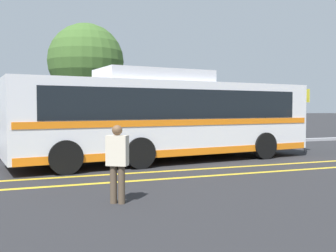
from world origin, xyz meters
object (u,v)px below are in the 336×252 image
Objects in this scene: bus_stop_sign at (305,112)px; tree_0 at (86,62)px; transit_bus at (168,116)px; pedestrian_0 at (117,159)px; parked_car_2 at (168,135)px; parked_car_1 at (21,139)px.

tree_0 is at bearing -147.89° from bus_stop_sign.
tree_0 is (-7.75, 9.44, 2.87)m from bus_stop_sign.
transit_bus is 6.52m from pedestrian_0.
transit_bus is 6.37m from bus_stop_sign.
transit_bus reaches higher than parked_car_2.
tree_0 is (-1.39, 9.70, 2.97)m from transit_bus.
parked_car_1 is 2.70× the size of pedestrian_0.
transit_bus reaches higher than parked_car_1.
pedestrian_0 is (1.77, -8.87, 0.20)m from parked_car_1.
tree_0 is at bearing 116.53° from pedestrian_0.
tree_0 is (1.81, 15.34, 3.71)m from pedestrian_0.
parked_car_1 is (-4.96, 3.23, -0.94)m from transit_bus.
parked_car_2 is (6.11, -0.19, 0.05)m from parked_car_1.
parked_car_2 reaches higher than parked_car_1.
transit_bus is 4.20× the size of bus_stop_sign.
parked_car_1 is at bearing -118.92° from tree_0.
tree_0 is at bearing -179.13° from transit_bus.
parked_car_1 is 0.63× the size of tree_0.
pedestrian_0 is (-4.34, -8.68, 0.15)m from parked_car_2.
parked_car_2 is (1.15, 3.04, -0.89)m from transit_bus.
tree_0 is at bearing 149.94° from parked_car_1.
parked_car_1 is 8.36m from tree_0.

